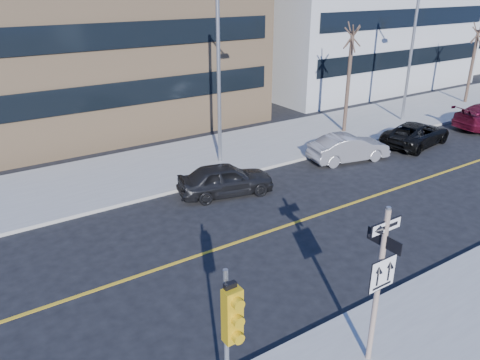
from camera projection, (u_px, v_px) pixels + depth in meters
ground at (300, 307)px, 13.28m from camera, size 120.00×120.00×0.00m
far_sidewalk at (390, 117)px, 31.59m from camera, size 66.00×6.00×0.15m
road_centerline at (438, 174)px, 22.43m from camera, size 40.00×0.14×0.01m
sign_pole at (379, 279)px, 10.40m from camera, size 0.92×0.92×4.06m
traffic_signal at (231, 329)px, 8.02m from camera, size 0.32×0.45×4.00m
parked_car_a at (226, 179)px, 20.06m from camera, size 2.56×4.39×1.40m
parked_car_b at (349, 148)px, 23.89m from camera, size 2.31×4.39×1.38m
parked_car_c at (416, 134)px, 26.23m from camera, size 2.93×5.01×1.31m
streetlight_a at (221, 70)px, 21.71m from camera, size 0.55×2.25×8.00m
streetlight_b at (415, 48)px, 28.81m from camera, size 0.55×2.25×8.00m
street_tree_west at (352, 39)px, 26.39m from camera, size 1.80×1.80×6.35m
street_tree_east at (478, 36)px, 33.43m from camera, size 1.80×1.80×5.75m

